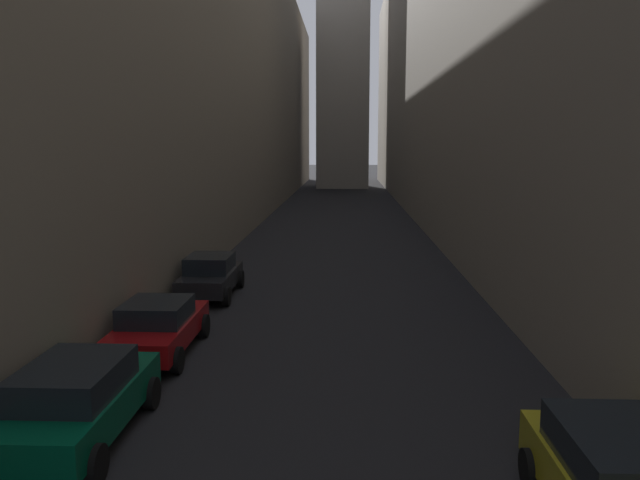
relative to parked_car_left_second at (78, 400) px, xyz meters
The scene contains 6 objects.
ground_plane 35.47m from the parked_car_left_second, 82.87° to the left, with size 264.00×264.00×0.00m, color black.
building_block_left 39.25m from the parked_car_left_second, 101.00° to the left, with size 12.25×108.00×22.23m, color #756B5B.
building_block_right 42.81m from the parked_car_left_second, 64.71° to the left, with size 15.34×108.00×25.46m, color gray.
parked_car_left_second is the anchor object (origin of this frame).
parked_car_left_third 5.01m from the parked_car_left_second, 90.00° to the left, with size 1.96×4.32×1.45m.
parked_car_left_far 11.45m from the parked_car_left_second, 90.00° to the left, with size 1.91×4.15×1.53m.
Camera 1 is at (0.54, 1.97, 5.47)m, focal length 35.36 mm.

